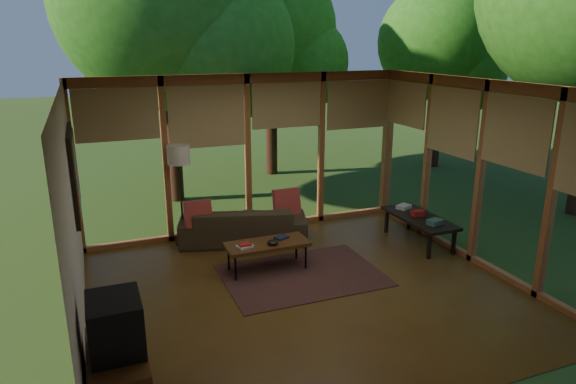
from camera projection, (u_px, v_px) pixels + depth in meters
name	position (u px, v px, depth m)	size (l,w,h in m)	color
floor	(306.00, 291.00, 6.86)	(5.50, 5.50, 0.00)	brown
ceiling	(308.00, 86.00, 6.09)	(5.50, 5.50, 0.00)	white
wall_left	(72.00, 222.00, 5.50)	(0.04, 5.00, 2.70)	beige
wall_front	(428.00, 275.00, 4.25)	(5.50, 0.04, 2.70)	beige
window_wall_back	(248.00, 155.00, 8.70)	(5.50, 0.12, 2.70)	#A55F33
window_wall_right	(480.00, 174.00, 7.45)	(0.12, 5.00, 2.70)	#A55F33
exterior_lawn	(432.00, 143.00, 16.82)	(40.00, 40.00, 0.00)	#2E4E1D
tree_ne	(269.00, 30.00, 12.04)	(3.14, 3.14, 5.03)	#391F14
tree_far	(437.00, 42.00, 12.76)	(2.91, 2.91, 4.63)	#391F14
rug	(302.00, 275.00, 7.30)	(2.21, 1.56, 0.01)	brown
sofa	(243.00, 224.00, 8.46)	(2.07, 0.81, 0.60)	#3D311E
pillow_left	(198.00, 214.00, 8.07)	(0.42, 0.14, 0.42)	maroon
pillow_right	(287.00, 203.00, 8.60)	(0.45, 0.15, 0.45)	maroon
ct_book_lower	(245.00, 246.00, 7.19)	(0.21, 0.16, 0.03)	beige
ct_book_upper	(245.00, 244.00, 7.19)	(0.17, 0.13, 0.03)	maroon
ct_book_side	(281.00, 237.00, 7.52)	(0.19, 0.14, 0.03)	#151D30
ct_bowl	(273.00, 242.00, 7.29)	(0.16, 0.16, 0.07)	black
media_cabinet	(119.00, 379.00, 4.59)	(0.50, 1.00, 0.60)	#563117
television	(115.00, 325.00, 4.45)	(0.45, 0.55, 0.50)	black
console_book_a	(435.00, 222.00, 7.99)	(0.23, 0.16, 0.08)	#376054
console_book_b	(418.00, 213.00, 8.39)	(0.20, 0.14, 0.09)	maroon
console_book_c	(404.00, 207.00, 8.75)	(0.24, 0.17, 0.07)	beige
floor_lamp	(179.00, 160.00, 8.05)	(0.36, 0.36, 1.65)	black
coffee_table	(267.00, 245.00, 7.38)	(1.20, 0.50, 0.43)	#563117
side_console	(419.00, 219.00, 8.37)	(0.60, 1.40, 0.46)	black
wall_painting	(74.00, 173.00, 6.71)	(0.06, 1.35, 1.15)	black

